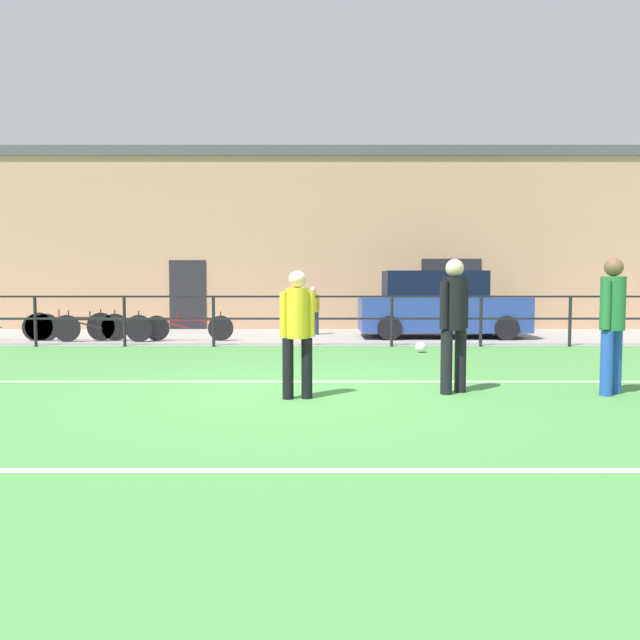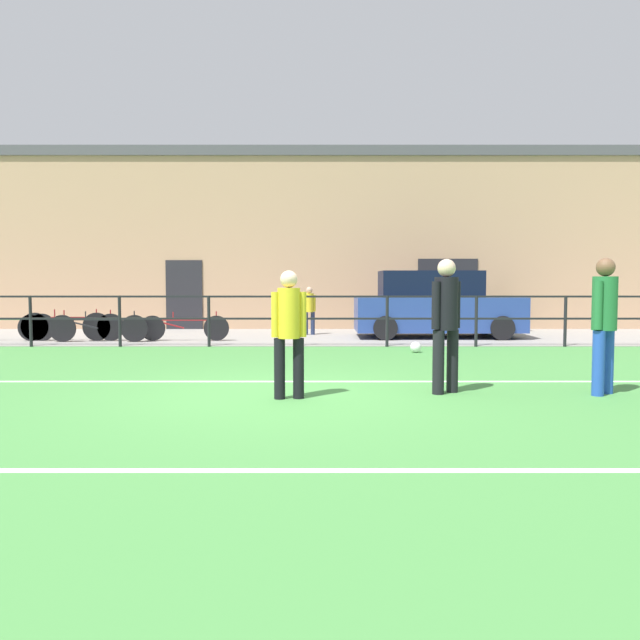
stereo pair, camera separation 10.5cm
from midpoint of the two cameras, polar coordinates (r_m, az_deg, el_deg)
ground at (r=8.37m, az=-2.77°, el=-6.80°), size 60.00×44.00×0.04m
field_line_touchline at (r=9.39m, az=-2.43°, el=-5.52°), size 36.00×0.11×0.00m
field_line_hash at (r=5.11m, az=-4.82°, el=-13.28°), size 36.00×0.11×0.00m
pavement_strip at (r=16.79m, az=-1.22°, el=-1.49°), size 48.00×5.00×0.02m
perimeter_fence at (r=14.24m, az=-1.49°, el=0.59°), size 36.07×0.07×1.15m
clubhouse_facade at (r=20.46m, az=-0.96°, el=7.14°), size 28.00×2.56×5.51m
player_goalkeeper at (r=8.49m, az=11.86°, el=0.23°), size 0.42×0.32×1.76m
player_striker at (r=9.02m, az=24.71°, el=0.21°), size 0.39×0.36×1.77m
player_winger at (r=7.94m, az=-2.14°, el=-0.56°), size 0.44×0.28×1.61m
soccer_ball_match at (r=13.28m, az=9.07°, el=-2.43°), size 0.22×0.22×0.22m
spectator_child at (r=17.19m, az=-0.50°, el=1.13°), size 0.34×0.23×1.30m
parked_car_red at (r=16.74m, az=10.75°, el=1.23°), size 4.23×1.90×1.72m
bicycle_parked_0 at (r=17.31m, az=-26.48°, el=-0.56°), size 2.24×0.04×0.74m
bicycle_parked_1 at (r=16.03m, az=-18.80°, el=-0.66°), size 2.37×0.04×0.74m
bicycle_parked_2 at (r=15.80m, az=-11.60°, el=-0.66°), size 2.17×0.04×0.72m
bicycle_parked_3 at (r=16.63m, az=-21.39°, el=-0.51°), size 2.19×0.04×0.78m
bicycle_parked_4 at (r=16.54m, az=-20.56°, el=-0.55°), size 2.34×0.04×0.76m
trash_bin_0 at (r=19.23m, az=17.23°, el=0.47°), size 0.56×0.48×0.96m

